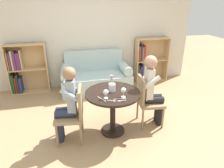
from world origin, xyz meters
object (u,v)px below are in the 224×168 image
Objects in this scene: bookshelf_right at (147,61)px; wine_glass_left at (106,92)px; bookshelf_left at (23,69)px; person_right at (153,89)px; couch at (96,77)px; person_left at (67,104)px; chair_left at (74,112)px; wine_glass_right at (124,90)px; chair_right at (147,99)px; flower_vase at (112,86)px.

bookshelf_right reaches higher than wine_glass_left.
bookshelf_left is 3.08m from person_right.
couch is 1.34× the size of person_left.
chair_left is 0.84m from wine_glass_right.
person_left reaches higher than wine_glass_left.
wine_glass_left is at bearing 175.76° from wine_glass_right.
person_right is 0.91m from wine_glass_left.
bookshelf_left is 2.86m from wine_glass_right.
couch reaches higher than wine_glass_right.
couch is at bearing 168.92° from chair_left.
couch is at bearing 26.62° from chair_right.
person_left is (-2.15, -2.06, 0.08)m from bookshelf_right.
person_right is (1.34, 0.13, 0.19)m from chair_left.
flower_vase reaches higher than chair_left.
person_right is (2.38, -1.95, 0.11)m from bookshelf_left.
person_right is at bearing 2.07° from flower_vase.
bookshelf_right is at bearing 54.22° from flower_vase.
person_right is at bearing 102.24° from person_left.
chair_right is 0.68m from wine_glass_right.
bookshelf_right is at bearing -16.53° from chair_right.
person_left is (-1.35, -0.12, 0.15)m from chair_right.
bookshelf_left is 2.69m from wine_glass_left.
chair_left is at bearing 84.76° from person_left.
couch is 11.55× the size of wine_glass_left.
bookshelf_left is 1.29× the size of chair_right.
chair_left reaches higher than wine_glass_right.
flower_vase is at bearing 99.71° from chair_right.
chair_right reaches higher than wine_glass_left.
chair_right is (-0.81, -1.95, -0.07)m from bookshelf_right.
person_left is 1.44m from person_right.
bookshelf_left is 3.00m from chair_right.
bookshelf_right is 2.94m from chair_left.
chair_left is at bearing 169.15° from wine_glass_right.
bookshelf_left is 4.25× the size of flower_vase.
wine_glass_right is at bearing -51.34° from bookshelf_left.
bookshelf_right is at bearing 0.12° from bookshelf_left.
chair_left is 5.94× the size of wine_glass_right.
bookshelf_right is 2.61m from wine_glass_right.
chair_right is 0.21m from person_right.
person_left is at bearing -95.24° from chair_left.
wine_glass_right is 0.55× the size of flower_vase.
bookshelf_left is at bearing -147.32° from person_left.
person_left is 4.46× the size of flower_vase.
bookshelf_left is (-1.66, 0.27, 0.26)m from couch.
person_left is at bearing 168.88° from wine_glass_right.
wine_glass_left is (-1.58, -2.21, 0.27)m from bookshelf_right.
chair_right is (1.26, 0.14, 0.00)m from chair_left.
person_left is at bearing 101.02° from chair_right.
bookshelf_right reaches higher than flower_vase.
flower_vase is (0.15, 0.22, -0.02)m from wine_glass_left.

